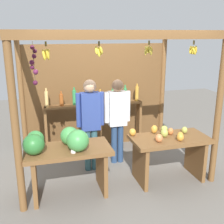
{
  "coord_description": "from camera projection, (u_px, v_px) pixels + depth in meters",
  "views": [
    {
      "loc": [
        -1.18,
        -4.47,
        2.34
      ],
      "look_at": [
        0.0,
        -0.2,
        1.08
      ],
      "focal_mm": 44.06,
      "sensor_mm": 36.0,
      "label": 1
    }
  ],
  "objects": [
    {
      "name": "fruit_counter_left",
      "position": [
        63.0,
        151.0,
        3.97
      ],
      "size": [
        1.25,
        0.69,
        1.05
      ],
      "color": "brown",
      "rests_on": "ground"
    },
    {
      "name": "ground_plane",
      "position": [
        109.0,
        165.0,
        5.09
      ],
      "size": [
        12.0,
        12.0,
        0.0
      ],
      "primitive_type": "plane",
      "color": "slate",
      "rests_on": "ground"
    },
    {
      "name": "fruit_counter_right",
      "position": [
        169.0,
        148.0,
        4.46
      ],
      "size": [
        1.26,
        0.64,
        0.88
      ],
      "color": "brown",
      "rests_on": "ground"
    },
    {
      "name": "vendor_man",
      "position": [
        90.0,
        117.0,
        4.66
      ],
      "size": [
        0.48,
        0.22,
        1.62
      ],
      "rotation": [
        0.0,
        0.0,
        0.15
      ],
      "color": "#2F5861",
      "rests_on": "ground"
    },
    {
      "name": "vendor_woman",
      "position": [
        117.0,
        114.0,
        4.96
      ],
      "size": [
        0.48,
        0.21,
        1.57
      ],
      "rotation": [
        0.0,
        0.0,
        0.09
      ],
      "color": "navy",
      "rests_on": "ground"
    },
    {
      "name": "market_stall",
      "position": [
        102.0,
        86.0,
        5.12
      ],
      "size": [
        3.09,
        2.08,
        2.39
      ],
      "color": "brown",
      "rests_on": "ground"
    },
    {
      "name": "bottle_shelf_unit",
      "position": [
        94.0,
        112.0,
        5.52
      ],
      "size": [
        1.98,
        0.22,
        1.36
      ],
      "color": "brown",
      "rests_on": "ground"
    }
  ]
}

